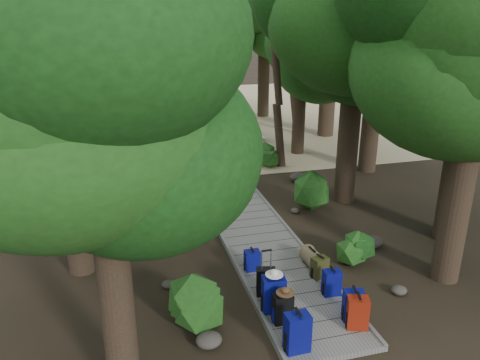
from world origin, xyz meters
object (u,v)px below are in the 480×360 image
object	(u,v)px
lone_suitcase_on_sand	(213,146)
backpack_right_d	(320,266)
suitcase_on_boardwalk	(266,282)
sun_lounger	(255,133)
backpack_left_c	(273,292)
duffel_right_khaki	(312,257)
backpack_left_b	(283,307)
backpack_left_d	(252,259)
kayak	(140,140)
backpack_right_b	(353,304)
backpack_right_a	(358,311)
backpack_left_a	(297,331)
backpack_right_c	(332,281)

from	to	relation	value
lone_suitcase_on_sand	backpack_right_d	bearing A→B (deg)	-100.74
suitcase_on_boardwalk	sun_lounger	distance (m)	13.24
backpack_left_c	sun_lounger	xyz separation A→B (m)	(3.61, 13.33, -0.22)
duffel_right_khaki	sun_lounger	world-z (taller)	sun_lounger
backpack_left_b	duffel_right_khaki	size ratio (longest dim) A/B	1.17
backpack_left_d	suitcase_on_boardwalk	bearing A→B (deg)	-89.62
duffel_right_khaki	sun_lounger	bearing A→B (deg)	75.00
backpack_left_d	lone_suitcase_on_sand	xyz separation A→B (m)	(1.11, 9.84, -0.01)
backpack_right_d	kayak	distance (m)	13.48
backpack_left_d	duffel_right_khaki	bearing A→B (deg)	-5.41
backpack_right_b	lone_suitcase_on_sand	size ratio (longest dim) A/B	0.98
backpack_left_d	lone_suitcase_on_sand	world-z (taller)	lone_suitcase_on_sand
backpack_right_a	lone_suitcase_on_sand	bearing A→B (deg)	109.63
backpack_left_c	sun_lounger	bearing A→B (deg)	81.61
backpack_left_a	backpack_left_c	bearing A→B (deg)	89.61
backpack_left_a	backpack_right_d	world-z (taller)	backpack_left_a
suitcase_on_boardwalk	backpack_left_b	bearing A→B (deg)	-75.17
backpack_right_a	backpack_right_b	xyz separation A→B (m)	(0.04, 0.25, -0.01)
sun_lounger	backpack_left_c	bearing A→B (deg)	-119.13
backpack_right_b	backpack_left_c	bearing A→B (deg)	169.58
backpack_left_a	backpack_left_d	world-z (taller)	backpack_left_a
backpack_right_d	suitcase_on_boardwalk	xyz separation A→B (m)	(-1.41, -0.35, 0.04)
lone_suitcase_on_sand	backpack_left_b	bearing A→B (deg)	-107.60
backpack_right_b	backpack_left_b	bearing A→B (deg)	-176.31
kayak	backpack_left_b	bearing A→B (deg)	-80.95
backpack_right_b	lone_suitcase_on_sand	world-z (taller)	backpack_right_b
backpack_right_d	backpack_right_c	bearing A→B (deg)	-107.92
sun_lounger	backpack_left_b	bearing A→B (deg)	-118.50
backpack_right_c	backpack_right_a	bearing A→B (deg)	-88.32
backpack_left_c	kayak	distance (m)	14.13
backpack_left_a	backpack_left_d	xyz separation A→B (m)	(0.01, 2.89, -0.14)
backpack_right_a	backpack_right_d	distance (m)	1.87
backpack_right_a	backpack_right_c	size ratio (longest dim) A/B	1.14
backpack_left_a	backpack_right_c	xyz separation A→B (m)	(1.38, 1.47, -0.10)
backpack_right_c	kayak	distance (m)	14.16
backpack_left_d	kayak	world-z (taller)	backpack_left_d
duffel_right_khaki	backpack_left_d	bearing A→B (deg)	168.90
backpack_left_d	backpack_right_c	bearing A→B (deg)	-45.33
backpack_left_b	backpack_left_d	size ratio (longest dim) A/B	1.27
backpack_left_c	backpack_right_a	distance (m)	1.68
backpack_right_c	backpack_left_d	bearing A→B (deg)	136.15
backpack_left_d	sun_lounger	size ratio (longest dim) A/B	0.29
duffel_right_khaki	kayak	size ratio (longest dim) A/B	0.17
lone_suitcase_on_sand	kayak	bearing A→B (deg)	127.24
backpack_right_b	backpack_right_c	distance (m)	0.92
backpack_right_d	lone_suitcase_on_sand	bearing A→B (deg)	76.81
backpack_right_c	lone_suitcase_on_sand	xyz separation A→B (m)	(-0.25, 11.26, -0.06)
backpack_left_a	sun_lounger	world-z (taller)	backpack_left_a
sun_lounger	backpack_right_b	bearing A→B (deg)	-112.82
duffel_right_khaki	lone_suitcase_on_sand	world-z (taller)	lone_suitcase_on_sand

